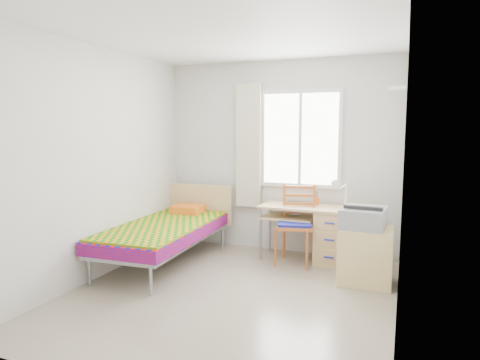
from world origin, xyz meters
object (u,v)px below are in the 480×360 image
Objects in this scene: desk at (327,232)px; bed at (167,229)px; cabinet at (365,255)px; chair at (297,219)px; printer at (364,217)px.

bed is at bearing -156.12° from desk.
cabinet is at bearing -46.87° from desk.
chair is at bearing -151.51° from desk.
printer is (-0.03, 0.02, 0.42)m from cabinet.
cabinet is (0.87, -0.41, -0.25)m from chair.
cabinet is at bearing 2.25° from bed.
printer reaches higher than desk.
chair reaches higher than bed.
cabinet is 0.42m from printer.
printer is (2.35, 0.21, 0.30)m from bed.
desk is (1.86, 0.77, -0.05)m from bed.
desk is 1.84× the size of cabinet.
desk is 0.82m from printer.
desk is 0.79m from cabinet.
bed is 3.38× the size of cabinet.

